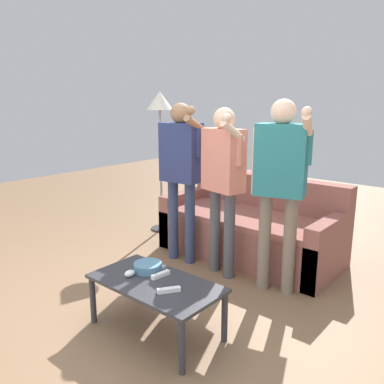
% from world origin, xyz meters
% --- Properties ---
extents(ground_plane, '(12.00, 12.00, 0.00)m').
position_xyz_m(ground_plane, '(0.00, 0.00, 0.00)').
color(ground_plane, brown).
extents(couch, '(1.86, 0.87, 0.83)m').
position_xyz_m(couch, '(-0.13, 1.52, 0.29)').
color(couch, brown).
rests_on(couch, ground).
extents(coffee_table, '(0.96, 0.51, 0.39)m').
position_xyz_m(coffee_table, '(0.12, -0.17, 0.34)').
color(coffee_table, '#2D2D33').
rests_on(coffee_table, ground).
extents(snack_bowl, '(0.21, 0.21, 0.06)m').
position_xyz_m(snack_bowl, '(-0.05, -0.07, 0.42)').
color(snack_bowl, teal).
rests_on(snack_bowl, coffee_table).
extents(game_remote_nunchuk, '(0.06, 0.09, 0.05)m').
position_xyz_m(game_remote_nunchuk, '(-0.08, -0.23, 0.42)').
color(game_remote_nunchuk, white).
rests_on(game_remote_nunchuk, coffee_table).
extents(floor_lamp, '(0.33, 0.33, 1.74)m').
position_xyz_m(floor_lamp, '(-1.47, 1.51, 1.50)').
color(floor_lamp, '#2D2D33').
rests_on(floor_lamp, ground).
extents(player_left, '(0.49, 0.30, 1.61)m').
position_xyz_m(player_left, '(-0.61, 0.93, 1.01)').
color(player_left, '#2D3856').
rests_on(player_left, ground).
extents(player_center, '(0.46, 0.39, 1.58)m').
position_xyz_m(player_center, '(-0.10, 0.93, 0.99)').
color(player_center, '#47474C').
rests_on(player_center, ground).
extents(player_right, '(0.52, 0.32, 1.65)m').
position_xyz_m(player_right, '(0.46, 0.96, 1.04)').
color(player_right, '#756656').
rests_on(player_right, ground).
extents(game_remote_wand_near, '(0.12, 0.15, 0.03)m').
position_xyz_m(game_remote_wand_near, '(0.30, -0.22, 0.41)').
color(game_remote_wand_near, white).
rests_on(game_remote_wand_near, coffee_table).
extents(game_remote_wand_far, '(0.11, 0.15, 0.03)m').
position_xyz_m(game_remote_wand_far, '(-0.04, -0.04, 0.41)').
color(game_remote_wand_far, white).
rests_on(game_remote_wand_far, coffee_table).
extents(game_remote_wand_spare, '(0.05, 0.16, 0.03)m').
position_xyz_m(game_remote_wand_spare, '(0.09, -0.09, 0.41)').
color(game_remote_wand_spare, white).
rests_on(game_remote_wand_spare, coffee_table).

